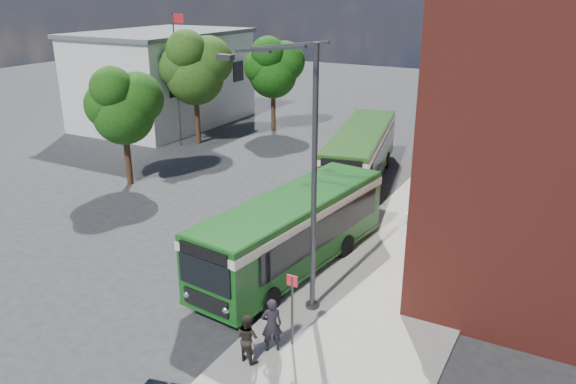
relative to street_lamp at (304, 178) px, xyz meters
The scene contains 14 objects.
ground 7.10m from the street_lamp, 157.54° to the left, with size 120.00×120.00×0.00m, color #29292B.
pavement 11.27m from the street_lamp, 77.80° to the left, with size 6.00×48.00×0.15m, color gray.
kerb_line 11.12m from the street_lamp, 95.07° to the left, with size 0.12×48.00×0.01m, color beige.
white_building 30.38m from the street_lamp, 138.79° to the left, with size 9.40×13.40×7.30m.
flagpole 22.89m from the street_lamp, 139.05° to the left, with size 0.95×0.10×9.00m.
street_lamp is the anchor object (origin of this frame).
bus_stop_sign 4.02m from the street_lamp, 70.87° to the right, with size 0.35×0.08×2.52m.
bus_front 4.12m from the street_lamp, 124.95° to the left, with size 3.69×10.16×3.02m.
bus_rear 14.50m from the street_lamp, 103.79° to the left, with size 4.88×11.67×3.02m.
pedestrian_a 4.67m from the street_lamp, 82.59° to the right, with size 0.64×0.42×1.74m, color black.
pedestrian_b 5.23m from the street_lamp, 90.29° to the right, with size 0.73×0.57×1.51m, color black.
tree_left 16.20m from the street_lamp, 154.26° to the left, with size 3.94×3.75×6.66m.
tree_mid 23.02m from the street_lamp, 135.94° to the left, with size 4.69×4.46×7.92m.
tree_right 25.88m from the street_lamp, 122.11° to the left, with size 4.27×4.06×7.21m.
Camera 1 is at (12.48, -17.12, 10.49)m, focal length 35.00 mm.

